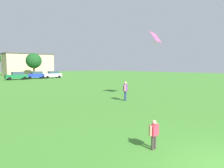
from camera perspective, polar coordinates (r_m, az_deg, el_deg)
name	(u,v)px	position (r m, az deg, el deg)	size (l,w,h in m)	color
ground_plane	(3,86)	(32.30, -28.24, -0.60)	(160.00, 160.00, 0.00)	#42842D
child_kite_flyer	(154,132)	(7.14, 11.70, -13.08)	(0.48, 0.23, 1.01)	#3F3833
adult_bystander	(125,89)	(16.63, 3.77, -1.49)	(0.61, 0.55, 1.58)	navy
kite	(156,38)	(18.51, 12.21, 12.58)	(1.52, 1.06, 1.18)	#F24C8C
parked_car_green_2	(17,76)	(47.22, -25.26, 2.13)	(4.30, 2.02, 1.68)	#196B38
parked_car_blue_3	(36,75)	(49.41, -20.68, 2.39)	(4.30, 2.02, 1.68)	#1E38AD
parked_car_white_4	(52,75)	(50.76, -16.43, 2.57)	(4.30, 2.02, 1.68)	white
tree_far_right	(34,61)	(58.46, -21.15, 6.11)	(4.09, 4.09, 6.37)	brown
house_left	(28,65)	(68.64, -22.53, 5.06)	(14.15, 7.89, 6.72)	beige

